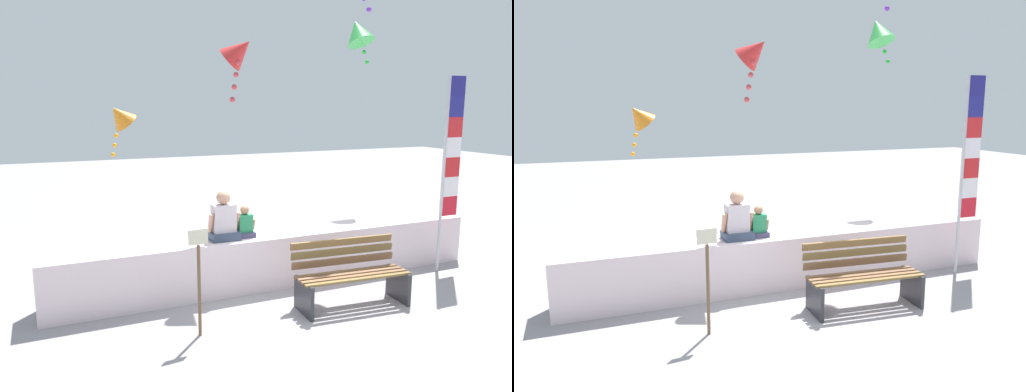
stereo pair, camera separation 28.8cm
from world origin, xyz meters
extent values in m
plane|color=gray|center=(0.00, 0.00, 0.00)|extent=(40.00, 40.00, 0.00)
cube|color=silver|center=(0.00, 1.04, 0.39)|extent=(6.83, 0.63, 0.79)
cube|color=brown|center=(0.51, -0.40, 0.45)|extent=(1.57, 0.20, 0.03)
cube|color=brown|center=(0.52, -0.28, 0.45)|extent=(1.57, 0.20, 0.03)
cube|color=brown|center=(0.53, -0.17, 0.45)|extent=(1.57, 0.20, 0.03)
cube|color=brown|center=(0.54, -0.06, 0.45)|extent=(1.57, 0.20, 0.03)
cube|color=brown|center=(0.55, 0.05, 0.57)|extent=(1.57, 0.17, 0.10)
cube|color=brown|center=(0.55, 0.07, 0.70)|extent=(1.57, 0.17, 0.10)
cube|color=brown|center=(0.55, 0.09, 0.83)|extent=(1.57, 0.17, 0.10)
cube|color=#2D2D33|center=(-0.20, -0.17, 0.23)|extent=(0.09, 0.53, 0.45)
cube|color=#2D2D33|center=(1.25, -0.29, 0.23)|extent=(0.09, 0.53, 0.45)
cube|color=#303D54|center=(-0.87, 1.03, 0.85)|extent=(0.42, 0.35, 0.12)
cube|color=silver|center=(-0.87, 1.03, 1.11)|extent=(0.33, 0.21, 0.40)
cylinder|color=tan|center=(-1.07, 1.01, 1.06)|extent=(0.07, 0.16, 0.29)
cylinder|color=tan|center=(-0.67, 1.01, 1.06)|extent=(0.07, 0.16, 0.29)
sphere|color=tan|center=(-0.87, 1.03, 1.41)|extent=(0.20, 0.20, 0.20)
cube|color=#373552|center=(-0.54, 1.03, 0.83)|extent=(0.28, 0.23, 0.08)
cube|color=#278253|center=(-0.54, 1.03, 1.00)|extent=(0.21, 0.14, 0.26)
cylinder|color=#9E7254|center=(-0.67, 1.01, 0.96)|extent=(0.04, 0.11, 0.19)
cylinder|color=#9E7254|center=(-0.41, 1.01, 0.96)|extent=(0.04, 0.11, 0.19)
sphere|color=#9E7254|center=(-0.54, 1.03, 1.19)|extent=(0.13, 0.13, 0.13)
cylinder|color=#B7B7BC|center=(2.71, 0.49, 1.58)|extent=(0.05, 0.05, 3.16)
cube|color=red|center=(2.88, 0.49, 1.08)|extent=(0.31, 0.02, 0.32)
cube|color=white|center=(2.88, 0.49, 1.40)|extent=(0.31, 0.02, 0.32)
cube|color=red|center=(2.88, 0.49, 1.72)|extent=(0.31, 0.02, 0.32)
cube|color=white|center=(2.88, 0.49, 2.04)|extent=(0.31, 0.02, 0.32)
cube|color=red|center=(2.88, 0.49, 2.36)|extent=(0.31, 0.02, 0.32)
cube|color=navy|center=(2.88, 0.49, 2.68)|extent=(0.31, 0.02, 0.32)
cube|color=navy|center=(2.88, 0.49, 3.00)|extent=(0.31, 0.02, 0.32)
cone|color=green|center=(2.47, 2.64, 4.08)|extent=(0.68, 0.77, 0.62)
sphere|color=green|center=(2.56, 2.67, 3.90)|extent=(0.08, 0.08, 0.08)
sphere|color=green|center=(2.66, 2.69, 3.72)|extent=(0.08, 0.08, 0.08)
sphere|color=green|center=(2.75, 2.72, 3.54)|extent=(0.08, 0.08, 0.08)
cone|color=orange|center=(-1.90, 3.46, 2.53)|extent=(0.66, 0.57, 0.56)
sphere|color=#FF9B14|center=(-1.93, 3.56, 2.35)|extent=(0.08, 0.08, 0.08)
sphere|color=#FF9B14|center=(-1.95, 3.65, 2.17)|extent=(0.08, 0.08, 0.08)
sphere|color=#FF9B14|center=(-1.98, 3.75, 1.99)|extent=(0.08, 0.08, 0.08)
sphere|color=#FF9B14|center=(-2.00, 3.85, 1.81)|extent=(0.08, 0.08, 0.08)
sphere|color=purple|center=(1.83, 1.45, 4.24)|extent=(0.08, 0.08, 0.08)
cone|color=red|center=(-0.39, 1.58, 3.51)|extent=(0.73, 0.70, 0.59)
sphere|color=#CD4044|center=(-0.45, 1.50, 3.33)|extent=(0.08, 0.08, 0.08)
sphere|color=#CD4044|center=(-0.51, 1.42, 3.15)|extent=(0.08, 0.08, 0.08)
sphere|color=#CD4044|center=(-0.57, 1.34, 2.97)|extent=(0.08, 0.08, 0.08)
sphere|color=#CD4044|center=(-0.63, 1.26, 2.79)|extent=(0.08, 0.08, 0.08)
cylinder|color=brown|center=(-1.63, -0.20, 0.56)|extent=(0.04, 0.04, 1.11)
cube|color=beige|center=(-1.63, -0.20, 1.21)|extent=(0.24, 0.04, 0.18)
camera|label=1|loc=(-3.22, -5.50, 2.71)|focal=34.57mm
camera|label=2|loc=(-2.96, -5.62, 2.71)|focal=34.57mm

